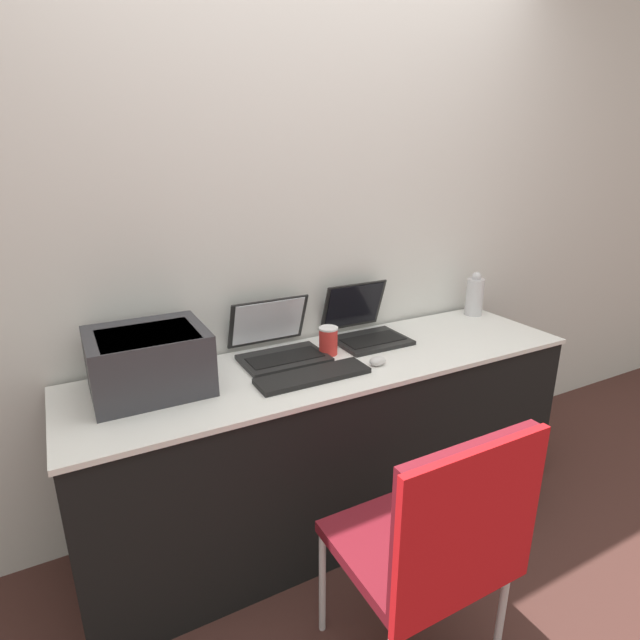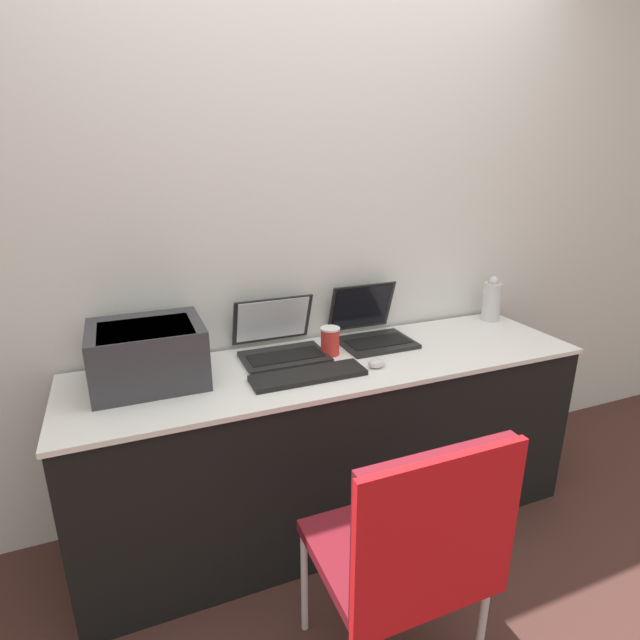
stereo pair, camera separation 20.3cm
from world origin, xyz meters
name	(u,v)px [view 2 (the right image)]	position (x,y,z in m)	size (l,w,h in m)	color
ground_plane	(361,559)	(0.00, 0.00, 0.00)	(14.00, 14.00, 0.00)	#472823
wall_back	(305,226)	(0.00, 0.62, 1.30)	(8.00, 0.05, 2.60)	silver
table	(334,443)	(0.00, 0.28, 0.39)	(2.15, 0.59, 0.78)	black
printer	(148,352)	(-0.73, 0.37, 0.91)	(0.41, 0.34, 0.23)	#333338
laptop_left	(280,343)	(-0.19, 0.44, 0.84)	(0.35, 0.33, 0.24)	black
laptop_right	(371,329)	(0.25, 0.45, 0.84)	(0.32, 0.33, 0.25)	black
external_keyboard	(308,375)	(-0.16, 0.17, 0.79)	(0.45, 0.13, 0.02)	black
coffee_cup	(330,341)	(0.01, 0.36, 0.84)	(0.08, 0.08, 0.12)	red
mouse	(377,363)	(0.13, 0.16, 0.80)	(0.07, 0.05, 0.04)	silver
metal_pitcher	(492,300)	(0.97, 0.48, 0.89)	(0.09, 0.09, 0.23)	silver
chair	(414,545)	(-0.11, -0.53, 0.57)	(0.49, 0.45, 0.91)	maroon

